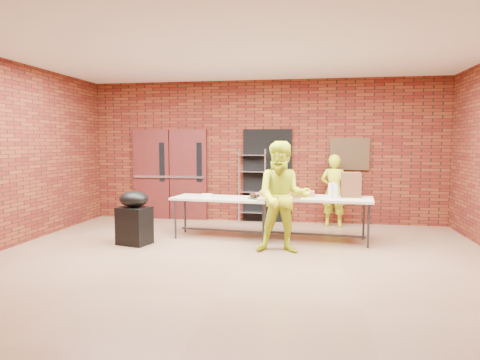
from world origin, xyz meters
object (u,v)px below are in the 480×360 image
object	(u,v)px
coffee_dispenser	(351,185)
volunteer_man	(283,197)
table_left	(222,201)
table_right	(316,201)
wire_rack	(252,186)
covered_grill	(134,218)
volunteer_woman	(334,191)

from	to	relation	value
coffee_dispenser	volunteer_man	bearing A→B (deg)	-140.37
table_left	coffee_dispenser	size ratio (longest dim) A/B	4.35
table_right	wire_rack	bearing A→B (deg)	134.97
table_left	coffee_dispenser	bearing A→B (deg)	6.95
table_right	volunteer_man	world-z (taller)	volunteer_man
coffee_dispenser	covered_grill	bearing A→B (deg)	-167.57
table_left	volunteer_woman	world-z (taller)	volunteer_woman
volunteer_man	volunteer_woman	bearing A→B (deg)	66.80
volunteer_woman	table_right	bearing A→B (deg)	90.81
wire_rack	covered_grill	size ratio (longest dim) A/B	1.74
table_right	covered_grill	world-z (taller)	covered_grill
volunteer_woman	volunteer_man	size ratio (longest dim) A/B	0.85
table_left	table_right	bearing A→B (deg)	3.02
table_right	coffee_dispenser	xyz separation A→B (m)	(0.62, 0.12, 0.29)
wire_rack	table_right	bearing A→B (deg)	-46.69
table_right	coffee_dispenser	size ratio (longest dim) A/B	4.64
covered_grill	volunteer_man	xyz separation A→B (m)	(2.62, -0.13, 0.44)
coffee_dispenser	covered_grill	size ratio (longest dim) A/B	0.47
table_left	volunteer_man	bearing A→B (deg)	-31.47
wire_rack	table_left	bearing A→B (deg)	-98.57
covered_grill	volunteer_woman	bearing A→B (deg)	46.85
table_left	covered_grill	size ratio (longest dim) A/B	2.04
volunteer_man	coffee_dispenser	bearing A→B (deg)	38.22
coffee_dispenser	covered_grill	world-z (taller)	coffee_dispenser
table_left	covered_grill	xyz separation A→B (m)	(-1.41, -0.84, -0.22)
volunteer_man	covered_grill	bearing A→B (deg)	175.79
covered_grill	volunteer_man	bearing A→B (deg)	12.20
table_right	volunteer_man	size ratio (longest dim) A/B	1.13
table_right	covered_grill	size ratio (longest dim) A/B	2.17
volunteer_woman	table_left	bearing A→B (deg)	48.07
covered_grill	coffee_dispenser	bearing A→B (deg)	27.43
wire_rack	volunteer_man	xyz separation A→B (m)	(0.85, -2.56, 0.08)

